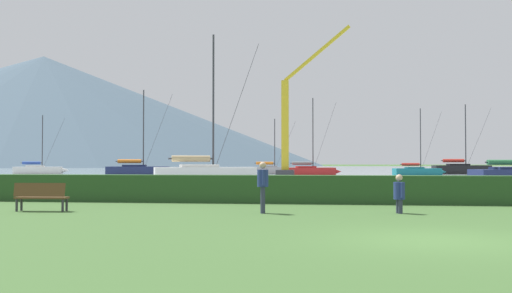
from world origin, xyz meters
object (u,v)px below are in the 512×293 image
Objects in this scene: sailboat_slip_4 at (272,170)px; sailboat_slip_11 at (39,170)px; park_bench_under_tree at (41,195)px; sailboat_slip_6 at (418,171)px; person_seated_viewer at (399,192)px; sailboat_slip_3 at (206,173)px; sailboat_slip_7 at (310,171)px; dock_crane at (289,131)px; sailboat_slip_10 at (139,170)px; sailboat_slip_0 at (462,169)px; person_standing_walker at (263,183)px.

sailboat_slip_11 is (-33.43, -3.47, 0.02)m from sailboat_slip_4.
sailboat_slip_4 is 64.80m from park_bench_under_tree.
sailboat_slip_6 reaches higher than person_seated_viewer.
sailboat_slip_6 is (20.69, 29.53, -0.22)m from sailboat_slip_3.
person_seated_viewer is (4.95, -54.14, 0.07)m from sailboat_slip_7.
dock_crane reaches higher than sailboat_slip_11.
sailboat_slip_4 is 0.93× the size of sailboat_slip_6.
sailboat_slip_3 is at bearing 88.00° from park_bench_under_tree.
sailboat_slip_7 is at bearing 1.88° from sailboat_slip_10.
sailboat_slip_10 reaches higher than sailboat_slip_4.
sailboat_slip_11 reaches higher than sailboat_slip_4.
sailboat_slip_0 reaches higher than sailboat_slip_6.
sailboat_slip_3 reaches higher than sailboat_slip_7.
park_bench_under_tree is at bearing -81.21° from sailboat_slip_11.
sailboat_slip_4 is 4.79× the size of person_standing_walker.
sailboat_slip_7 is 20.98m from sailboat_slip_10.
sailboat_slip_10 reaches higher than park_bench_under_tree.
sailboat_slip_4 is at bearing 148.45° from sailboat_slip_6.
person_seated_viewer is at bearing -108.75° from sailboat_slip_6.
sailboat_slip_7 is at bearing -71.46° from sailboat_slip_4.
park_bench_under_tree is at bearing -117.49° from sailboat_slip_0.
dock_crane is at bearing -89.19° from sailboat_slip_4.
sailboat_slip_4 is at bearing 102.57° from dock_crane.
sailboat_slip_7 is 55.31m from park_bench_under_tree.
sailboat_slip_11 is at bearing 160.68° from dock_crane.
sailboat_slip_11 is at bearing 110.38° from person_seated_viewer.
park_bench_under_tree is 1.41× the size of person_seated_viewer.
sailboat_slip_10 is at bearing 178.00° from sailboat_slip_7.
sailboat_slip_11 is 5.15× the size of person_standing_walker.
sailboat_slip_4 is 0.76× the size of sailboat_slip_10.
sailboat_slip_0 is 25.98m from sailboat_slip_7.
sailboat_slip_0 reaches higher than person_seated_viewer.
sailboat_slip_0 reaches higher than sailboat_slip_7.
sailboat_slip_6 is 6.78× the size of person_seated_viewer.
dock_crane is at bearing -16.92° from sailboat_slip_10.
park_bench_under_tree is at bearing -109.07° from sailboat_slip_3.
sailboat_slip_4 is at bearing 105.24° from sailboat_slip_7.
sailboat_slip_10 is at bearing 102.34° from park_bench_under_tree.
dock_crane is (5.11, 20.58, 4.45)m from sailboat_slip_3.
sailboat_slip_7 is at bearing 55.16° from sailboat_slip_3.
sailboat_slip_4 is 0.93× the size of sailboat_slip_11.
sailboat_slip_0 is at bearing 35.60° from sailboat_slip_3.
sailboat_slip_11 is 72.90m from person_standing_walker.
sailboat_slip_7 is 5.53× the size of park_bench_under_tree.
sailboat_slip_6 is at bearing 29.91° from dock_crane.
sailboat_slip_4 is 64.85m from person_standing_walker.
sailboat_slip_10 is at bearing -49.82° from sailboat_slip_11.
dock_crane reaches higher than sailboat_slip_4.
sailboat_slip_7 reaches higher than person_standing_walker.
sailboat_slip_11 is (-52.68, 4.06, 0.06)m from sailboat_slip_6.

